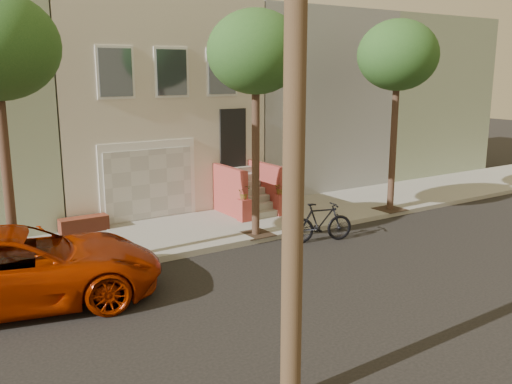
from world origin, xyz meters
TOP-DOWN VIEW (x-y plane):
  - ground at (0.00, 0.00)m, footprint 90.00×90.00m
  - sidewalk at (0.00, 5.35)m, footprint 40.00×3.70m
  - house_row at (0.00, 11.19)m, footprint 33.10×11.70m
  - tree_mid at (1.00, 3.90)m, footprint 2.70×2.57m
  - tree_right at (6.50, 3.90)m, footprint 2.70×2.57m
  - pickup_truck at (-5.64, 2.70)m, footprint 6.31×3.90m
  - motorcycle at (2.42, 2.69)m, footprint 1.98×1.06m

SIDE VIEW (x-z plane):
  - ground at x=0.00m, z-range 0.00..0.00m
  - sidewalk at x=0.00m, z-range 0.00..0.15m
  - motorcycle at x=2.42m, z-range 0.00..1.15m
  - pickup_truck at x=-5.64m, z-range 0.00..1.63m
  - house_row at x=0.00m, z-range 0.14..7.14m
  - tree_mid at x=1.00m, z-range 2.11..8.41m
  - tree_right at x=6.50m, z-range 2.11..8.41m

